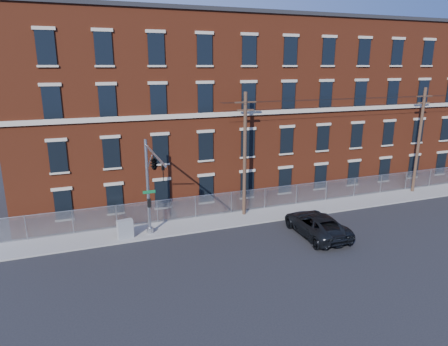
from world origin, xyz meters
The scene contains 10 objects.
ground centered at (0.00, 0.00, 0.00)m, with size 140.00×140.00×0.00m, color black.
sidewalk centered at (12.00, 5.00, 0.06)m, with size 65.00×3.00×0.12m, color gray.
mill_building centered at (12.00, 13.93, 8.15)m, with size 55.30×14.32×16.30m.
chain_link_fence centered at (12.00, 6.30, 1.06)m, with size 59.06×0.06×1.85m.
traffic_signal_mast centered at (-6.00, 2.18, 5.39)m, with size 0.90×6.75×7.00m.
utility_pole_near centered at (2.00, 5.60, 5.34)m, with size 1.80×0.28×10.00m.
utility_pole_mid centered at (20.00, 5.60, 5.34)m, with size 1.80×0.28×10.00m.
overhead_wires centered at (20.00, 5.60, 9.12)m, with size 40.00×0.62×0.62m.
pickup_truck centered at (5.41, 0.13, 0.84)m, with size 2.79×6.05×1.68m, color black.
utility_cabinet centered at (-7.81, 4.20, 0.80)m, with size 1.08×0.54×1.35m, color gray.
Camera 1 is at (-10.29, -22.87, 12.06)m, focal length 31.84 mm.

